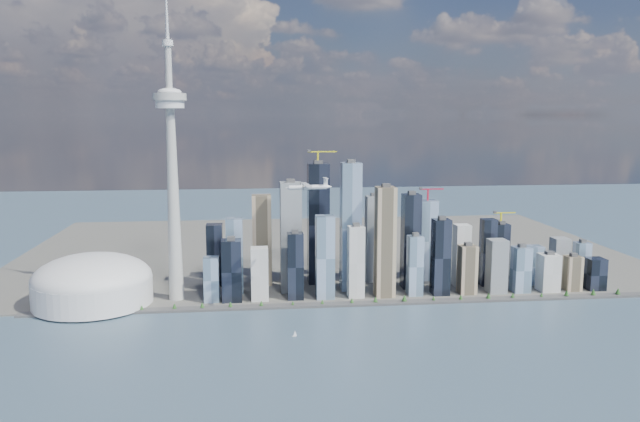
{
  "coord_description": "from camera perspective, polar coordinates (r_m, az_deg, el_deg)",
  "views": [
    {
      "loc": [
        -162.66,
        -776.12,
        324.78
      ],
      "look_at": [
        -50.55,
        260.0,
        164.02
      ],
      "focal_mm": 35.0,
      "sensor_mm": 36.0,
      "label": 1
    }
  ],
  "objects": [
    {
      "name": "sailboat_west",
      "position": [
        941.34,
        -2.33,
        -11.21
      ],
      "size": [
        7.37,
        2.82,
        10.17
      ],
      "rotation": [
        0.0,
        0.0,
        -0.14
      ],
      "color": "silver",
      "rests_on": "ground"
    },
    {
      "name": "shoreline_trees",
      "position": [
        1085.93,
        2.74,
        -8.16
      ],
      "size": [
        960.53,
        7.2,
        8.8
      ],
      "color": "#3F2D1E",
      "rests_on": "seawall"
    },
    {
      "name": "dome_stadium",
      "position": [
        1147.33,
        -20.07,
        -6.18
      ],
      "size": [
        200.0,
        200.0,
        86.0
      ],
      "color": "silver",
      "rests_on": "land"
    },
    {
      "name": "airplane",
      "position": [
        973.08,
        -1.06,
        2.25
      ],
      "size": [
        73.21,
        64.77,
        17.84
      ],
      "rotation": [
        0.0,
        0.0,
        0.08
      ],
      "color": "silver",
      "rests_on": "ground"
    },
    {
      "name": "needle_tower",
      "position": [
        1098.38,
        -13.37,
        3.89
      ],
      "size": [
        56.0,
        56.0,
        550.5
      ],
      "color": "#AAABA5",
      "rests_on": "land"
    },
    {
      "name": "ground",
      "position": [
        856.92,
        5.39,
        -13.54
      ],
      "size": [
        4000.0,
        4000.0,
        0.0
      ],
      "primitive_type": "plane",
      "color": "#314856",
      "rests_on": "ground"
    },
    {
      "name": "land",
      "position": [
        1519.84,
        0.11,
        -3.51
      ],
      "size": [
        1400.0,
        900.0,
        3.0
      ],
      "primitive_type": "cube",
      "color": "#4C4C47",
      "rests_on": "ground"
    },
    {
      "name": "skyscraper_cluster",
      "position": [
        1161.05,
        5.01,
        -3.44
      ],
      "size": [
        736.0,
        142.0,
        257.41
      ],
      "color": "black",
      "rests_on": "land"
    },
    {
      "name": "seawall",
      "position": [
        1087.92,
        2.73,
        -8.5
      ],
      "size": [
        1100.0,
        22.0,
        4.0
      ],
      "primitive_type": "cube",
      "color": "#383838",
      "rests_on": "ground"
    }
  ]
}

